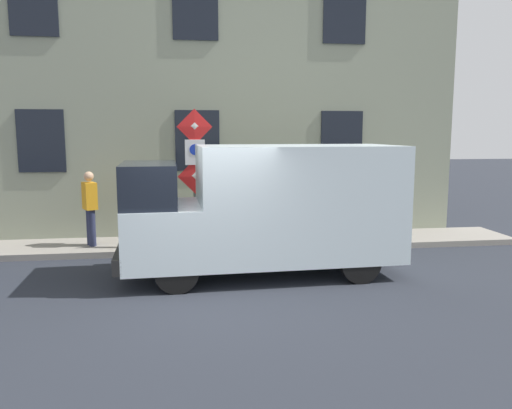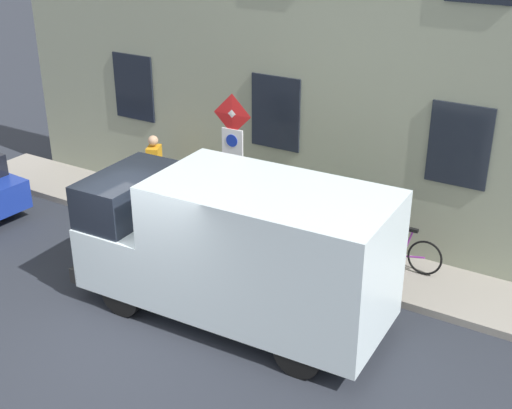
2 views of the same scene
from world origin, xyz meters
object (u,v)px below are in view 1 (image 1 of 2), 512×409
Objects in this scene: bicycle_purple at (317,221)px; litter_bin at (186,227)px; bicycle_blue at (288,222)px; pedestrian at (90,206)px; bicycle_green at (258,223)px; delivery_van at (267,207)px; sign_post_stacked at (195,163)px.

litter_bin reaches higher than bicycle_purple.
bicycle_purple is at bearing -177.16° from bicycle_blue.
pedestrian is at bearing 3.41° from bicycle_purple.
pedestrian reaches higher than bicycle_blue.
bicycle_green is 1.95m from litter_bin.
delivery_van is at bearing -58.14° from pedestrian.
bicycle_blue is 2.66m from litter_bin.
bicycle_green is (-0.00, 0.75, 0.00)m from bicycle_blue.
bicycle_blue and bicycle_green have the same top height.
delivery_van is 2.68m from litter_bin.
pedestrian is at bearing -35.53° from delivery_van.
litter_bin is (-0.76, 2.55, 0.08)m from bicycle_blue.
bicycle_purple is at bearing -178.03° from bicycle_green.
bicycle_blue is 0.75m from bicycle_green.
bicycle_green is (2.80, -0.23, -0.82)m from delivery_van.
sign_post_stacked is 1.50m from litter_bin.
bicycle_purple is 0.99× the size of pedestrian.
sign_post_stacked is 2.43m from delivery_van.
bicycle_green is 1.00× the size of pedestrian.
delivery_van is 6.01× the size of litter_bin.
delivery_van reaches higher than bicycle_blue.
sign_post_stacked is 3.55m from bicycle_purple.
litter_bin is (-0.76, 3.30, 0.08)m from bicycle_purple.
bicycle_purple is 0.75m from bicycle_blue.
delivery_van is 3.40m from bicycle_purple.
bicycle_purple is at bearing -73.57° from sign_post_stacked.
litter_bin reaches higher than bicycle_blue.
bicycle_green is at bearing -67.16° from litter_bin.
sign_post_stacked is at bearing -121.60° from litter_bin.
delivery_van is 2.93m from bicycle_green.
litter_bin is at bearing 12.57° from bicycle_purple.
bicycle_blue is at bearing -68.63° from sign_post_stacked.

